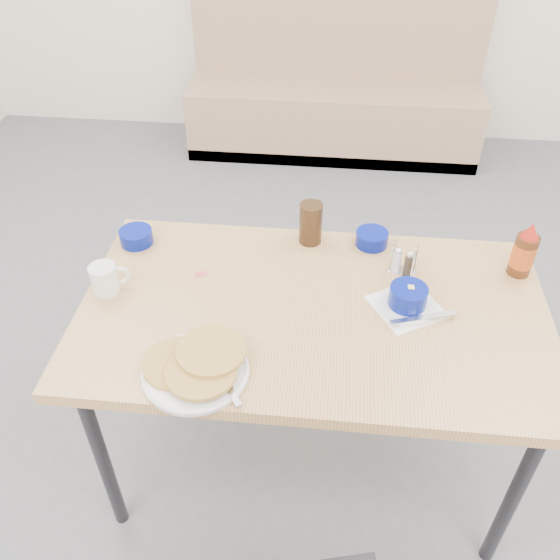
# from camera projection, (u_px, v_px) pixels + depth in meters

# --- Properties ---
(ground) EXTENTS (6.00, 6.00, 0.00)m
(ground) POSITION_uv_depth(u_px,v_px,m) (301.00, 516.00, 2.07)
(ground) COLOR slate
(ground) RESTS_ON ground
(booth_bench) EXTENTS (1.90, 0.56, 1.22)m
(booth_bench) POSITION_uv_depth(u_px,v_px,m) (334.00, 96.00, 3.96)
(booth_bench) COLOR tan
(booth_bench) RESTS_ON ground
(dining_table) EXTENTS (1.40, 0.80, 0.76)m
(dining_table) POSITION_uv_depth(u_px,v_px,m) (313.00, 323.00, 1.81)
(dining_table) COLOR tan
(dining_table) RESTS_ON ground
(pancake_plate) EXTENTS (0.29, 0.28, 0.05)m
(pancake_plate) POSITION_uv_depth(u_px,v_px,m) (196.00, 367.00, 1.56)
(pancake_plate) COLOR white
(pancake_plate) RESTS_ON dining_table
(coffee_mug) EXTENTS (0.12, 0.08, 0.09)m
(coffee_mug) POSITION_uv_depth(u_px,v_px,m) (105.00, 278.00, 1.80)
(coffee_mug) COLOR white
(coffee_mug) RESTS_ON dining_table
(grits_setting) EXTENTS (0.27, 0.25, 0.08)m
(grits_setting) POSITION_uv_depth(u_px,v_px,m) (408.00, 299.00, 1.75)
(grits_setting) COLOR white
(grits_setting) RESTS_ON dining_table
(creamer_bowl) EXTENTS (0.11, 0.11, 0.05)m
(creamer_bowl) POSITION_uv_depth(u_px,v_px,m) (136.00, 237.00, 2.00)
(creamer_bowl) COLOR navy
(creamer_bowl) RESTS_ON dining_table
(butter_bowl) EXTENTS (0.11, 0.11, 0.05)m
(butter_bowl) POSITION_uv_depth(u_px,v_px,m) (372.00, 239.00, 2.00)
(butter_bowl) COLOR navy
(butter_bowl) RESTS_ON dining_table
(amber_tumbler) EXTENTS (0.08, 0.08, 0.15)m
(amber_tumbler) POSITION_uv_depth(u_px,v_px,m) (311.00, 223.00, 1.98)
(amber_tumbler) COLOR #301E0F
(amber_tumbler) RESTS_ON dining_table
(condiment_caddy) EXTENTS (0.10, 0.08, 0.10)m
(condiment_caddy) POSITION_uv_depth(u_px,v_px,m) (403.00, 263.00, 1.88)
(condiment_caddy) COLOR silver
(condiment_caddy) RESTS_ON dining_table
(syrup_bottle) EXTENTS (0.07, 0.07, 0.19)m
(syrup_bottle) POSITION_uv_depth(u_px,v_px,m) (524.00, 252.00, 1.84)
(syrup_bottle) COLOR #47230F
(syrup_bottle) RESTS_ON dining_table
(sugar_wrapper) EXTENTS (0.04, 0.03, 0.00)m
(sugar_wrapper) POSITION_uv_depth(u_px,v_px,m) (201.00, 274.00, 1.89)
(sugar_wrapper) COLOR #D44652
(sugar_wrapper) RESTS_ON dining_table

